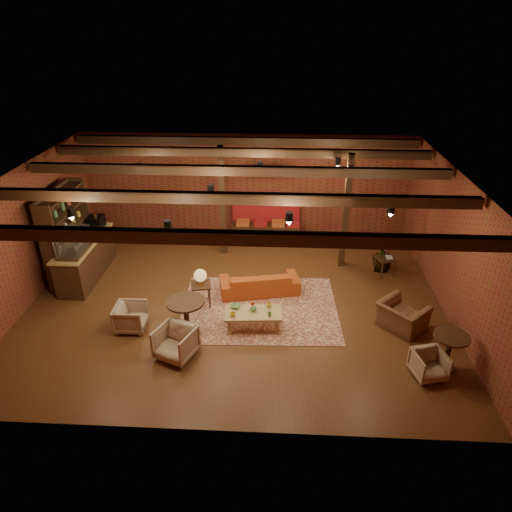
# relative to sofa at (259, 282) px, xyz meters

# --- Properties ---
(floor) EXTENTS (10.00, 10.00, 0.00)m
(floor) POSITION_rel_sofa_xyz_m (-0.56, -0.45, -0.29)
(floor) COLOR #3A210E
(floor) RESTS_ON ground
(ceiling) EXTENTS (10.00, 8.00, 0.02)m
(ceiling) POSITION_rel_sofa_xyz_m (-0.56, -0.45, 2.91)
(ceiling) COLOR black
(ceiling) RESTS_ON wall_back
(wall_back) EXTENTS (10.00, 0.02, 3.20)m
(wall_back) POSITION_rel_sofa_xyz_m (-0.56, 3.55, 1.31)
(wall_back) COLOR brown
(wall_back) RESTS_ON ground
(wall_front) EXTENTS (10.00, 0.02, 3.20)m
(wall_front) POSITION_rel_sofa_xyz_m (-0.56, -4.45, 1.31)
(wall_front) COLOR brown
(wall_front) RESTS_ON ground
(wall_left) EXTENTS (0.02, 8.00, 3.20)m
(wall_left) POSITION_rel_sofa_xyz_m (-5.56, -0.45, 1.31)
(wall_left) COLOR brown
(wall_left) RESTS_ON ground
(wall_right) EXTENTS (0.02, 8.00, 3.20)m
(wall_right) POSITION_rel_sofa_xyz_m (4.44, -0.45, 1.31)
(wall_right) COLOR brown
(wall_right) RESTS_ON ground
(ceiling_beams) EXTENTS (9.80, 6.40, 0.22)m
(ceiling_beams) POSITION_rel_sofa_xyz_m (-0.56, -0.45, 2.79)
(ceiling_beams) COLOR black
(ceiling_beams) RESTS_ON ceiling
(ceiling_pipe) EXTENTS (9.60, 0.12, 0.12)m
(ceiling_pipe) POSITION_rel_sofa_xyz_m (-0.56, 1.15, 2.56)
(ceiling_pipe) COLOR black
(ceiling_pipe) RESTS_ON ceiling
(post_left) EXTENTS (0.16, 0.16, 3.20)m
(post_left) POSITION_rel_sofa_xyz_m (-1.16, 2.15, 1.31)
(post_left) COLOR black
(post_left) RESTS_ON ground
(post_right) EXTENTS (0.16, 0.16, 3.20)m
(post_right) POSITION_rel_sofa_xyz_m (2.24, 1.55, 1.31)
(post_right) COLOR black
(post_right) RESTS_ON ground
(service_counter) EXTENTS (0.80, 2.50, 1.60)m
(service_counter) POSITION_rel_sofa_xyz_m (-4.66, 0.55, 0.51)
(service_counter) COLOR black
(service_counter) RESTS_ON ground
(plant_counter) EXTENTS (0.35, 0.39, 0.30)m
(plant_counter) POSITION_rel_sofa_xyz_m (-4.56, 0.75, 0.93)
(plant_counter) COLOR #337F33
(plant_counter) RESTS_ON service_counter
(shelving_hutch) EXTENTS (0.52, 2.00, 2.40)m
(shelving_hutch) POSITION_rel_sofa_xyz_m (-5.06, 0.65, 0.91)
(shelving_hutch) COLOR black
(shelving_hutch) RESTS_ON ground
(banquette) EXTENTS (2.10, 0.70, 1.00)m
(banquette) POSITION_rel_sofa_xyz_m (0.04, 3.10, 0.21)
(banquette) COLOR maroon
(banquette) RESTS_ON ground
(service_sign) EXTENTS (0.86, 0.06, 0.30)m
(service_sign) POSITION_rel_sofa_xyz_m (0.04, 2.65, 2.06)
(service_sign) COLOR #E75217
(service_sign) RESTS_ON ceiling
(ceiling_spotlights) EXTENTS (6.40, 4.40, 0.28)m
(ceiling_spotlights) POSITION_rel_sofa_xyz_m (-0.56, -0.45, 2.57)
(ceiling_spotlights) COLOR black
(ceiling_spotlights) RESTS_ON ceiling
(rug) EXTENTS (3.80, 2.96, 0.01)m
(rug) POSITION_rel_sofa_xyz_m (0.04, -0.74, -0.28)
(rug) COLOR maroon
(rug) RESTS_ON floor
(sofa) EXTENTS (2.09, 1.15, 0.58)m
(sofa) POSITION_rel_sofa_xyz_m (0.00, 0.00, 0.00)
(sofa) COLOR #A64217
(sofa) RESTS_ON floor
(coffee_table) EXTENTS (1.30, 0.71, 0.68)m
(coffee_table) POSITION_rel_sofa_xyz_m (-0.08, -1.53, 0.10)
(coffee_table) COLOR #9F7D4A
(coffee_table) RESTS_ON floor
(side_table_lamp) EXTENTS (0.55, 0.55, 0.97)m
(side_table_lamp) POSITION_rel_sofa_xyz_m (-1.38, -0.64, 0.45)
(side_table_lamp) COLOR black
(side_table_lamp) RESTS_ON floor
(round_table_left) EXTENTS (0.82, 0.82, 0.86)m
(round_table_left) POSITION_rel_sofa_xyz_m (-1.51, -1.81, 0.29)
(round_table_left) COLOR black
(round_table_left) RESTS_ON floor
(armchair_a) EXTENTS (0.62, 0.66, 0.67)m
(armchair_a) POSITION_rel_sofa_xyz_m (-2.80, -1.69, 0.05)
(armchair_a) COLOR beige
(armchair_a) RESTS_ON floor
(armchair_b) EXTENTS (0.94, 0.91, 0.75)m
(armchair_b) POSITION_rel_sofa_xyz_m (-1.60, -2.57, 0.09)
(armchair_b) COLOR beige
(armchair_b) RESTS_ON floor
(armchair_right) EXTENTS (1.12, 1.13, 0.84)m
(armchair_right) POSITION_rel_sofa_xyz_m (3.26, -1.34, 0.13)
(armchair_right) COLOR brown
(armchair_right) RESTS_ON floor
(side_table_book) EXTENTS (0.60, 0.60, 0.55)m
(side_table_book) POSITION_rel_sofa_xyz_m (3.35, 1.06, 0.20)
(side_table_book) COLOR black
(side_table_book) RESTS_ON floor
(round_table_right) EXTENTS (0.69, 0.69, 0.80)m
(round_table_right) POSITION_rel_sofa_xyz_m (3.84, -2.65, 0.25)
(round_table_right) COLOR black
(round_table_right) RESTS_ON floor
(armchair_far) EXTENTS (0.71, 0.68, 0.61)m
(armchair_far) POSITION_rel_sofa_xyz_m (3.43, -2.89, 0.02)
(armchair_far) COLOR beige
(armchair_far) RESTS_ON floor
(plant_tall) EXTENTS (2.05, 2.05, 2.96)m
(plant_tall) POSITION_rel_sofa_xyz_m (3.32, 1.31, 1.19)
(plant_tall) COLOR #4C7F4C
(plant_tall) RESTS_ON floor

